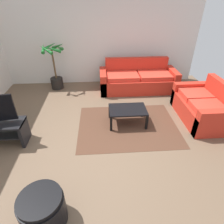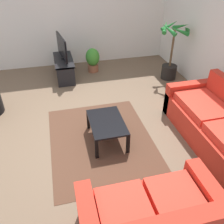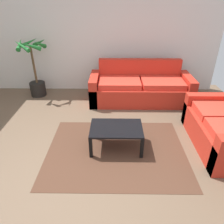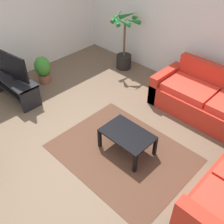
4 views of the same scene
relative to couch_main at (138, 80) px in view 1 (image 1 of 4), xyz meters
The scene contains 9 objects.
ground_plane 2.54m from the couch_main, 114.92° to the right, with size 6.60×6.60×0.00m, color brown.
wall_back 1.65m from the couch_main, 146.04° to the left, with size 6.00×0.06×2.70m, color silver.
couch_main is the anchor object (origin of this frame).
couch_loveseat 2.08m from the couch_main, 54.12° to the right, with size 0.90×1.52×0.90m.
coffee_table 1.86m from the couch_main, 107.57° to the right, with size 0.82×0.55×0.38m.
area_rug 1.98m from the couch_main, 106.69° to the right, with size 2.20×1.70×0.01m, color #513323.
potted_palm 2.51m from the couch_main, behind, with size 0.71×0.73×1.38m.
potted_plant_small 3.68m from the couch_main, 155.89° to the right, with size 0.36×0.36×0.62m.
ottoman 4.33m from the couch_main, 116.58° to the right, with size 0.57×0.57×0.47m.
Camera 1 is at (-0.10, -2.96, 2.53)m, focal length 29.86 mm.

